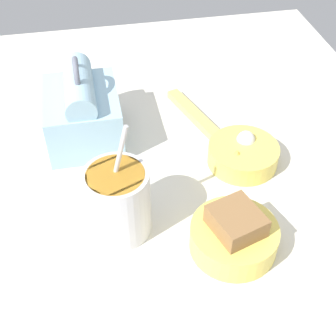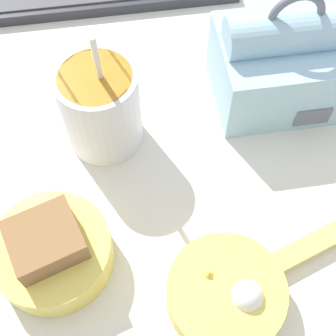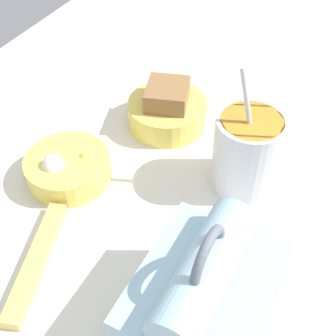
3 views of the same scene
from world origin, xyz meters
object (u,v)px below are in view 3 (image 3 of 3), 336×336
chopstick_case (37,261)px  bento_bowl_snacks (68,167)px  soup_cup (247,151)px  bento_bowl_sandwich (167,110)px  lunch_bag (203,299)px

chopstick_case → bento_bowl_snacks: bearing=-159.7°
soup_cup → bento_bowl_sandwich: (-7.17, -16.59, -3.34)cm
bento_bowl_snacks → chopstick_case: (14.99, 5.53, -1.30)cm
lunch_bag → soup_cup: (-24.34, -3.92, 0.01)cm
lunch_bag → bento_bowl_snacks: (-13.15, -27.88, -4.12)cm
bento_bowl_sandwich → chopstick_case: (33.36, -1.83, -2.10)cm
lunch_bag → chopstick_case: 23.07cm
bento_bowl_sandwich → lunch_bag: bearing=33.1°
soup_cup → chopstick_case: (26.19, -18.42, -5.43)cm
lunch_bag → soup_cup: bearing=-170.8°
soup_cup → bento_bowl_snacks: bearing=-65.0°
lunch_bag → bento_bowl_snacks: bearing=-115.2°
lunch_bag → bento_bowl_snacks: lunch_bag is taller
soup_cup → bento_bowl_sandwich: size_ratio=1.49×
soup_cup → bento_bowl_sandwich: bearing=-113.4°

